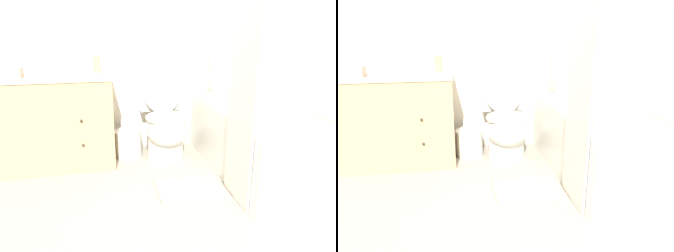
{
  "view_description": "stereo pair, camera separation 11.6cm",
  "coord_description": "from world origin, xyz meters",
  "views": [
    {
      "loc": [
        -0.41,
        -1.58,
        1.25
      ],
      "look_at": [
        0.11,
        0.76,
        0.5
      ],
      "focal_mm": 35.0,
      "sensor_mm": 36.0,
      "label": 1
    },
    {
      "loc": [
        -0.29,
        -1.6,
        1.25
      ],
      "look_at": [
        0.11,
        0.76,
        0.5
      ],
      "focal_mm": 35.0,
      "sensor_mm": 36.0,
      "label": 2
    }
  ],
  "objects": [
    {
      "name": "wall_right",
      "position": [
        1.28,
        0.84,
        1.25
      ],
      "size": [
        0.05,
        2.68,
        2.5
      ],
      "color": "silver",
      "rests_on": "ground_plane"
    },
    {
      "name": "vanity_cabinet",
      "position": [
        -0.76,
        1.4,
        0.42
      ],
      "size": [
        0.99,
        0.6,
        0.83
      ],
      "color": "tan",
      "rests_on": "ground_plane"
    },
    {
      "name": "soap_dispenser",
      "position": [
        -0.39,
        1.42,
        0.91
      ],
      "size": [
        0.07,
        0.07,
        0.18
      ],
      "color": "tan",
      "rests_on": "vanity_cabinet"
    },
    {
      "name": "shower_curtain",
      "position": [
        0.55,
        0.42,
        0.95
      ],
      "size": [
        0.01,
        0.4,
        1.89
      ],
      "color": "silver",
      "rests_on": "ground_plane"
    },
    {
      "name": "ground_plane",
      "position": [
        0.0,
        0.0,
        0.0
      ],
      "size": [
        14.0,
        14.0,
        0.0
      ],
      "primitive_type": "plane",
      "color": "gray"
    },
    {
      "name": "wastebasket",
      "position": [
        -0.14,
        1.44,
        0.13
      ],
      "size": [
        0.26,
        0.26,
        0.26
      ],
      "color": "silver",
      "rests_on": "ground_plane"
    },
    {
      "name": "bath_towel_folded",
      "position": [
        0.8,
        0.42,
        0.61
      ],
      "size": [
        0.35,
        0.2,
        0.1
      ],
      "color": "white",
      "rests_on": "bathtub"
    },
    {
      "name": "toilet",
      "position": [
        0.21,
        1.33,
        0.34
      ],
      "size": [
        0.4,
        0.66,
        0.87
      ],
      "color": "silver",
      "rests_on": "ground_plane"
    },
    {
      "name": "wall_back",
      "position": [
        -0.01,
        1.71,
        1.25
      ],
      "size": [
        8.0,
        0.06,
        2.5
      ],
      "color": "silver",
      "rests_on": "ground_plane"
    },
    {
      "name": "bath_mat",
      "position": [
        0.26,
        0.64,
        0.01
      ],
      "size": [
        0.53,
        0.37,
        0.02
      ],
      "color": "tan",
      "rests_on": "ground_plane"
    },
    {
      "name": "hand_towel_folded",
      "position": [
        -1.1,
        1.25,
        0.87
      ],
      "size": [
        0.24,
        0.17,
        0.08
      ],
      "color": "tan",
      "rests_on": "vanity_cabinet"
    },
    {
      "name": "bathtub",
      "position": [
        0.9,
        0.9,
        0.28
      ],
      "size": [
        0.68,
        1.56,
        0.56
      ],
      "color": "silver",
      "rests_on": "ground_plane"
    },
    {
      "name": "sink_faucet",
      "position": [
        -0.76,
        1.6,
        0.86
      ],
      "size": [
        0.14,
        0.12,
        0.12
      ],
      "color": "silver",
      "rests_on": "vanity_cabinet"
    },
    {
      "name": "tissue_box",
      "position": [
        -0.68,
        1.35,
        0.88
      ],
      "size": [
        0.15,
        0.13,
        0.12
      ],
      "color": "silver",
      "rests_on": "vanity_cabinet"
    }
  ]
}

